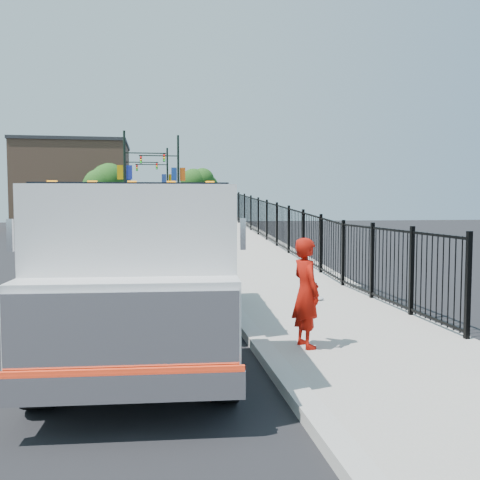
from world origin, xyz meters
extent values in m
plane|color=black|center=(0.00, 0.00, 0.00)|extent=(120.00, 120.00, 0.00)
cube|color=#9E998E|center=(1.93, -2.00, 0.06)|extent=(3.55, 12.00, 0.12)
cube|color=#ADAAA3|center=(0.00, -2.00, 0.08)|extent=(0.30, 12.00, 0.16)
cube|color=#9E998E|center=(2.12, 16.00, 0.00)|extent=(3.95, 24.06, 3.19)
cube|color=black|center=(3.55, 12.00, 0.90)|extent=(0.10, 28.00, 1.80)
cube|color=black|center=(-1.77, -0.63, 0.57)|extent=(1.55, 7.15, 0.23)
cube|color=silver|center=(-1.95, -3.02, 1.62)|extent=(2.61, 2.47, 2.09)
cube|color=silver|center=(-2.04, -4.33, 1.10)|extent=(2.50, 0.91, 1.04)
cube|color=silver|center=(-2.07, -4.71, 1.10)|extent=(2.40, 0.26, 0.89)
cube|color=silver|center=(-2.07, -4.79, 0.57)|extent=(2.51, 0.37, 0.29)
cube|color=#FD3512|center=(-2.07, -4.79, 0.73)|extent=(2.50, 0.23, 0.06)
cube|color=black|center=(-1.96, -3.28, 2.24)|extent=(2.39, 1.52, 0.89)
cube|color=silver|center=(-1.67, 0.72, 1.62)|extent=(2.81, 4.55, 1.77)
cube|color=silver|center=(-3.32, -3.97, 2.09)|extent=(0.07, 0.07, 0.37)
cube|color=silver|center=(-0.72, -4.16, 2.09)|extent=(0.07, 0.07, 0.37)
cube|color=orange|center=(-2.93, -3.58, 2.68)|extent=(0.11, 0.09, 0.06)
cube|color=orange|center=(-2.46, -3.61, 2.68)|extent=(0.11, 0.09, 0.06)
cube|color=orange|center=(-1.99, -3.65, 2.68)|extent=(0.11, 0.09, 0.06)
cube|color=orange|center=(-1.52, -3.68, 2.68)|extent=(0.11, 0.09, 0.06)
cube|color=orange|center=(-1.05, -3.72, 2.68)|extent=(0.11, 0.09, 0.06)
cylinder|color=black|center=(-3.09, -3.67, 0.52)|extent=(0.41, 1.06, 1.04)
cylinder|color=black|center=(-0.91, -3.83, 0.52)|extent=(0.41, 1.06, 1.04)
cylinder|color=black|center=(-2.72, 1.43, 0.52)|extent=(0.41, 1.06, 1.04)
cylinder|color=black|center=(-0.54, 1.27, 0.52)|extent=(0.41, 1.06, 1.04)
cylinder|color=black|center=(-2.64, 2.57, 0.52)|extent=(0.41, 1.06, 1.04)
cylinder|color=black|center=(-0.45, 2.41, 0.52)|extent=(0.41, 1.06, 1.04)
imported|color=#970F06|center=(0.68, -2.03, 1.01)|extent=(0.54, 0.72, 1.77)
ellipsoid|color=silver|center=(2.12, 1.95, 0.16)|extent=(0.36, 0.36, 0.09)
cylinder|color=black|center=(-3.72, 32.27, 4.00)|extent=(0.18, 0.18, 8.00)
cube|color=black|center=(-2.12, 32.27, 6.30)|extent=(3.20, 0.08, 0.08)
cube|color=black|center=(-0.68, 32.27, 5.95)|extent=(0.18, 0.22, 0.60)
cube|color=navy|center=(-3.37, 32.27, 4.80)|extent=(0.45, 0.04, 1.10)
cube|color=#CF9906|center=(-4.07, 32.27, 4.80)|extent=(0.45, 0.04, 1.10)
cylinder|color=black|center=(0.53, 34.46, 4.00)|extent=(0.18, 0.18, 8.00)
cube|color=black|center=(-1.07, 34.46, 6.30)|extent=(3.20, 0.08, 0.08)
cube|color=black|center=(-2.51, 34.46, 5.95)|extent=(0.18, 0.22, 0.60)
cube|color=#E05610|center=(0.88, 34.46, 4.80)|extent=(0.45, 0.04, 1.10)
cube|color=navy|center=(0.18, 34.46, 4.80)|extent=(0.45, 0.04, 1.10)
cylinder|color=black|center=(-4.18, 41.93, 4.00)|extent=(0.18, 0.18, 8.00)
cube|color=black|center=(-2.58, 41.93, 6.30)|extent=(3.20, 0.08, 0.08)
cube|color=black|center=(-1.14, 41.93, 5.95)|extent=(0.18, 0.22, 0.60)
cube|color=navy|center=(-3.83, 41.93, 4.80)|extent=(0.45, 0.04, 1.10)
cube|color=orange|center=(-4.53, 41.93, 4.80)|extent=(0.45, 0.04, 1.10)
cylinder|color=black|center=(-0.04, 44.87, 4.00)|extent=(0.18, 0.18, 8.00)
cube|color=black|center=(-1.64, 44.87, 6.30)|extent=(3.20, 0.08, 0.08)
cube|color=black|center=(-3.08, 44.87, 5.95)|extent=(0.18, 0.22, 0.60)
cube|color=#CD9004|center=(0.31, 44.87, 4.80)|extent=(0.45, 0.04, 1.10)
cube|color=#2947A4|center=(-0.39, 44.87, 4.80)|extent=(0.45, 0.04, 1.10)
cylinder|color=#382314|center=(-5.07, 34.10, 1.60)|extent=(0.36, 0.36, 3.20)
sphere|color=#194714|center=(-5.07, 34.10, 4.00)|extent=(3.03, 3.03, 3.03)
cylinder|color=#382314|center=(2.42, 38.97, 1.60)|extent=(0.36, 0.36, 3.20)
sphere|color=#194714|center=(2.42, 38.97, 4.00)|extent=(2.42, 2.42, 2.42)
cylinder|color=#382314|center=(-5.50, 48.81, 1.60)|extent=(0.36, 0.36, 3.20)
sphere|color=#194714|center=(-5.50, 48.81, 4.00)|extent=(3.16, 3.16, 3.16)
cube|color=#8C664C|center=(-9.00, 44.00, 4.00)|extent=(10.00, 10.00, 8.00)
camera|label=1|loc=(-1.77, -10.25, 2.45)|focal=40.00mm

